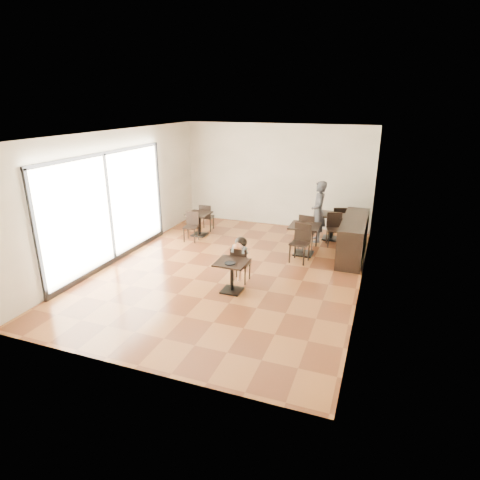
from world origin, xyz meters
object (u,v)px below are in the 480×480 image
at_px(chair_mid_b, 300,244).
at_px(chair_left_a, 207,217).
at_px(chair_left_b, 191,227).
at_px(child_chair, 241,264).
at_px(chair_back_a, 339,221).
at_px(chair_back_b, 335,230).
at_px(adult_patron, 318,212).
at_px(cafe_table_mid, 304,240).
at_px(cafe_table_left, 199,224).
at_px(cafe_table_back, 331,227).
at_px(child, 241,260).
at_px(chair_mid_a, 308,231).
at_px(child_table, 232,277).

relative_size(chair_mid_b, chair_left_a, 1.15).
bearing_deg(chair_left_b, chair_left_a, 83.38).
bearing_deg(child_chair, chair_back_a, -112.43).
relative_size(child_chair, chair_back_b, 0.90).
relative_size(adult_patron, chair_back_b, 1.90).
distance_m(cafe_table_mid, cafe_table_left, 3.30).
distance_m(cafe_table_left, chair_left_a, 0.55).
xyz_separation_m(chair_mid_b, chair_back_a, (0.66, 2.41, -0.02)).
distance_m(cafe_table_back, chair_back_a, 0.40).
bearing_deg(child, chair_left_a, 125.82).
distance_m(chair_mid_b, chair_back_a, 2.49).
height_order(child_chair, child, child).
height_order(adult_patron, cafe_table_mid, adult_patron).
height_order(chair_mid_b, chair_back_a, chair_mid_b).
xyz_separation_m(child, chair_mid_b, (0.99, 1.59, -0.04)).
xyz_separation_m(cafe_table_back, chair_mid_a, (-0.50, -0.94, 0.10)).
xyz_separation_m(cafe_table_left, chair_left_b, (0.00, -0.55, 0.07)).
bearing_deg(chair_left_b, child_chair, -48.70).
bearing_deg(cafe_table_back, chair_mid_b, -103.84).
distance_m(child_chair, cafe_table_left, 3.46).
bearing_deg(chair_back_b, adult_patron, 138.07).
distance_m(cafe_table_mid, cafe_table_back, 1.57).
xyz_separation_m(child_table, child, (0.00, 0.55, 0.18)).
height_order(child_table, chair_left_a, chair_left_a).
distance_m(chair_mid_b, chair_back_b, 1.63).
relative_size(child_chair, cafe_table_mid, 1.03).
xyz_separation_m(child_table, adult_patron, (1.13, 3.88, 0.53)).
relative_size(chair_left_a, chair_left_b, 1.00).
bearing_deg(child, child_table, -90.00).
height_order(cafe_table_left, cafe_table_back, cafe_table_back).
relative_size(cafe_table_left, chair_left_b, 0.83).
distance_m(cafe_table_back, chair_mid_b, 2.11).
height_order(cafe_table_mid, chair_left_a, chair_left_a).
distance_m(child_chair, chair_mid_b, 1.87).
bearing_deg(chair_left_b, cafe_table_mid, -5.26).
xyz_separation_m(child_table, chair_back_b, (1.65, 3.63, 0.12)).
height_order(child, chair_left_a, child).
relative_size(chair_mid_b, chair_back_b, 1.05).
distance_m(cafe_table_back, chair_left_b, 4.09).
bearing_deg(child_chair, chair_left_b, -42.08).
height_order(child, adult_patron, adult_patron).
bearing_deg(cafe_table_left, adult_patron, 11.91).
height_order(cafe_table_left, chair_left_b, chair_left_b).
relative_size(cafe_table_mid, chair_left_a, 0.96).
xyz_separation_m(chair_mid_b, chair_left_b, (-3.27, 0.47, -0.06)).
relative_size(child_table, child_chair, 0.83).
height_order(cafe_table_left, chair_left_a, chair_left_a).
relative_size(adult_patron, chair_mid_b, 1.81).
xyz_separation_m(chair_mid_b, chair_left_a, (-3.27, 1.57, -0.06)).
relative_size(child_table, cafe_table_mid, 0.86).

